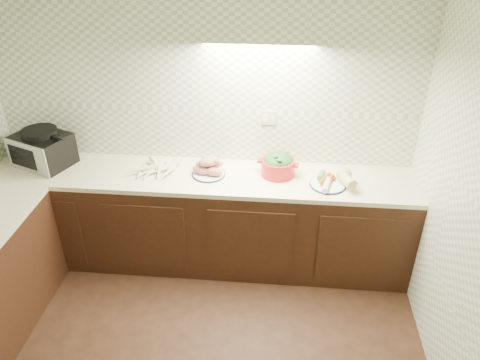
# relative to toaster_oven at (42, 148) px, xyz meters

# --- Properties ---
(room) EXTENTS (3.60, 3.60, 2.60)m
(room) POSITION_rel_toaster_oven_xyz_m (1.38, -1.56, 0.58)
(room) COLOR black
(room) RESTS_ON ground
(counter) EXTENTS (3.60, 3.60, 0.90)m
(counter) POSITION_rel_toaster_oven_xyz_m (0.70, -0.88, -0.60)
(counter) COLOR black
(counter) RESTS_ON ground
(toaster_oven) EXTENTS (0.56, 0.50, 0.33)m
(toaster_oven) POSITION_rel_toaster_oven_xyz_m (0.00, 0.00, 0.00)
(toaster_oven) COLOR black
(toaster_oven) RESTS_ON counter
(parsnip_pile) EXTENTS (0.37, 0.37, 0.07)m
(parsnip_pile) POSITION_rel_toaster_oven_xyz_m (0.98, -0.03, -0.12)
(parsnip_pile) COLOR beige
(parsnip_pile) RESTS_ON counter
(sweet_potato_plate) EXTENTS (0.28, 0.28, 0.17)m
(sweet_potato_plate) POSITION_rel_toaster_oven_xyz_m (1.45, -0.05, -0.09)
(sweet_potato_plate) COLOR #151B3B
(sweet_potato_plate) RESTS_ON counter
(onion_bowl) EXTENTS (0.13, 0.13, 0.10)m
(onion_bowl) POSITION_rel_toaster_oven_xyz_m (1.41, 0.07, -0.12)
(onion_bowl) COLOR black
(onion_bowl) RESTS_ON counter
(dutch_oven) EXTENTS (0.35, 0.33, 0.20)m
(dutch_oven) POSITION_rel_toaster_oven_xyz_m (2.03, 0.01, -0.06)
(dutch_oven) COLOR red
(dutch_oven) RESTS_ON counter
(veg_plate) EXTENTS (0.38, 0.37, 0.14)m
(veg_plate) POSITION_rel_toaster_oven_xyz_m (2.50, -0.10, -0.10)
(veg_plate) COLOR #151B3B
(veg_plate) RESTS_ON counter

